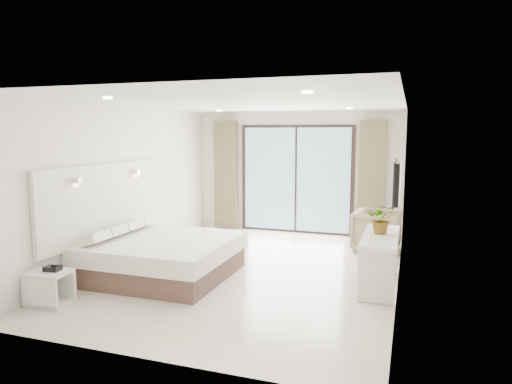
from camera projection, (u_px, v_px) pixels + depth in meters
ground at (251, 271)px, 7.46m from camera, size 6.20×6.20×0.00m
room_shell at (252, 171)px, 7.94m from camera, size 4.62×6.22×2.72m
bed at (161, 256)px, 7.16m from camera, size 2.12×2.02×0.73m
nightstand at (50, 288)px, 5.96m from camera, size 0.52×0.43×0.45m
phone at (53, 268)px, 5.94m from camera, size 0.22×0.18×0.07m
console_desk at (380, 249)px, 6.62m from camera, size 0.49×1.57×0.77m
plant at (381, 222)px, 6.68m from camera, size 0.48×0.51×0.34m
armchair at (377, 229)px, 8.66m from camera, size 0.84×0.89×0.85m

